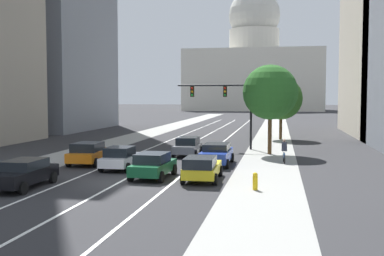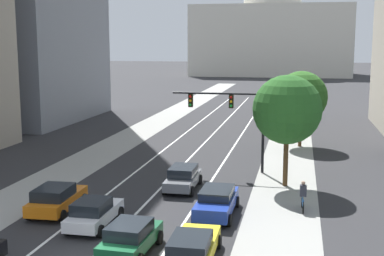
# 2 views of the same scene
# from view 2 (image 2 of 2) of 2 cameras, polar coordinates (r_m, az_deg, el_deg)

# --- Properties ---
(ground_plane) EXTENTS (400.00, 400.00, 0.00)m
(ground_plane) POSITION_cam_2_polar(r_m,az_deg,el_deg) (60.73, 3.44, 0.48)
(ground_plane) COLOR #2B2B2D
(sidewalk_left) EXTENTS (4.06, 130.00, 0.01)m
(sidewalk_left) POSITION_cam_2_polar(r_m,az_deg,el_deg) (57.59, -5.06, -0.02)
(sidewalk_left) COLOR gray
(sidewalk_left) RESTS_ON ground
(sidewalk_right) EXTENTS (4.06, 130.00, 0.01)m
(sidewalk_right) POSITION_cam_2_polar(r_m,az_deg,el_deg) (55.19, 10.79, -0.56)
(sidewalk_right) COLOR gray
(sidewalk_right) RESTS_ON ground
(lane_stripe_left) EXTENTS (0.16, 90.00, 0.01)m
(lane_stripe_left) POSITION_cam_2_polar(r_m,az_deg,el_deg) (46.80, -2.78, -2.16)
(lane_stripe_left) COLOR white
(lane_stripe_left) RESTS_ON ground
(lane_stripe_center) EXTENTS (0.16, 90.00, 0.01)m
(lane_stripe_center) POSITION_cam_2_polar(r_m,az_deg,el_deg) (46.17, 0.74, -2.31)
(lane_stripe_center) COLOR white
(lane_stripe_center) RESTS_ON ground
(lane_stripe_right) EXTENTS (0.16, 90.00, 0.01)m
(lane_stripe_right) POSITION_cam_2_polar(r_m,az_deg,el_deg) (45.71, 4.34, -2.45)
(lane_stripe_right) COLOR white
(lane_stripe_right) RESTS_ON ground
(capitol_building) EXTENTS (44.46, 27.67, 41.50)m
(capitol_building) POSITION_cam_2_polar(r_m,az_deg,el_deg) (156.73, 8.74, 11.00)
(capitol_building) COLOR beige
(capitol_building) RESTS_ON ground
(car_green) EXTENTS (2.13, 4.09, 1.48)m
(car_green) POSITION_cam_2_polar(r_m,az_deg,el_deg) (23.76, -6.76, -11.79)
(car_green) COLOR #14512D
(car_green) RESTS_ON ground
(car_yellow) EXTENTS (2.05, 4.34, 1.44)m
(car_yellow) POSITION_cam_2_polar(r_m,az_deg,el_deg) (22.67, 0.12, -12.83)
(car_yellow) COLOR yellow
(car_yellow) RESTS_ON ground
(car_gray) EXTENTS (1.96, 4.25, 1.49)m
(car_gray) POSITION_cam_2_polar(r_m,az_deg,el_deg) (33.50, -0.99, -5.43)
(car_gray) COLOR slate
(car_gray) RESTS_ON ground
(car_orange) EXTENTS (2.24, 4.55, 1.55)m
(car_orange) POSITION_cam_2_polar(r_m,az_deg,el_deg) (29.96, -14.64, -7.48)
(car_orange) COLOR orange
(car_orange) RESTS_ON ground
(car_white) EXTENTS (1.93, 4.25, 1.49)m
(car_white) POSITION_cam_2_polar(r_m,az_deg,el_deg) (27.29, -10.71, -9.10)
(car_white) COLOR silver
(car_white) RESTS_ON ground
(car_blue) EXTENTS (2.06, 4.76, 1.48)m
(car_blue) POSITION_cam_2_polar(r_m,az_deg,el_deg) (28.62, 2.72, -8.01)
(car_blue) COLOR #1E389E
(car_blue) RESTS_ON ground
(traffic_signal_mast) EXTENTS (6.73, 0.39, 6.11)m
(traffic_signal_mast) POSITION_cam_2_polar(r_m,az_deg,el_deg) (37.54, 4.58, 1.79)
(traffic_signal_mast) COLOR black
(traffic_signal_mast) RESTS_ON ground
(cyclist) EXTENTS (0.38, 1.70, 1.72)m
(cyclist) POSITION_cam_2_polar(r_m,az_deg,el_deg) (29.91, 12.06, -7.32)
(cyclist) COLOR black
(cyclist) RESTS_ON ground
(street_tree_far_right) EXTENTS (4.67, 4.67, 6.84)m
(street_tree_far_right) POSITION_cam_2_polar(r_m,az_deg,el_deg) (47.73, 11.88, 3.33)
(street_tree_far_right) COLOR #51381E
(street_tree_far_right) RESTS_ON ground
(street_tree_mid_right) EXTENTS (4.48, 4.48, 7.31)m
(street_tree_mid_right) POSITION_cam_2_polar(r_m,az_deg,el_deg) (34.05, 10.38, 1.98)
(street_tree_mid_right) COLOR #51381E
(street_tree_mid_right) RESTS_ON ground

